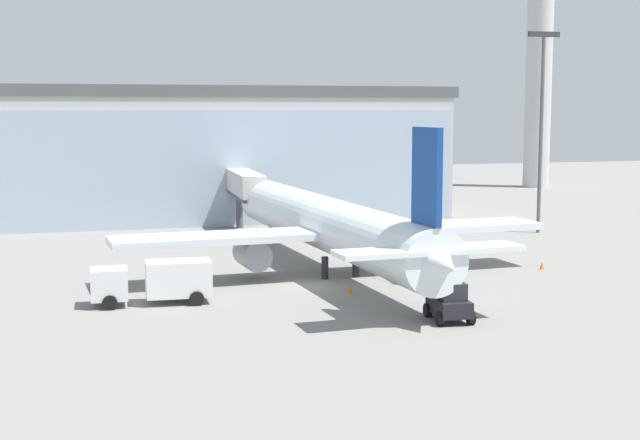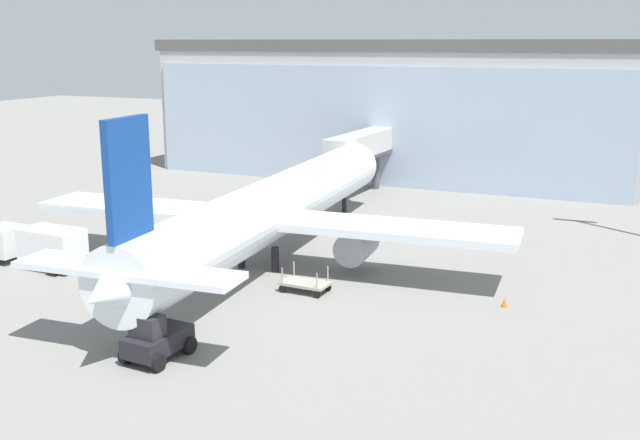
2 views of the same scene
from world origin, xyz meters
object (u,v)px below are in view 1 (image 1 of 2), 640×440
Objects in this scene: jet_bridge at (245,187)px; control_tower at (540,35)px; airplane at (330,226)px; safety_cone_nose at (350,288)px; baggage_cart at (414,275)px; safety_cone_wingtip at (542,266)px; pushback_tug at (450,304)px; catering_truck at (156,281)px; apron_light_mast at (542,115)px.

control_tower reaches higher than jet_bridge.
airplane reaches higher than safety_cone_nose.
airplane is 7.43m from baggage_cart.
safety_cone_wingtip is (15.81, -2.93, -3.23)m from airplane.
baggage_cart is at bearing -169.84° from safety_cone_wingtip.
catering_truck is at bearing 64.61° from pushback_tug.
control_tower is 95.93m from catering_truck.
airplane reaches higher than baggage_cart.
apron_light_mast is (27.60, -7.09, 6.83)m from jet_bridge.
jet_bridge is 0.29× the size of airplane.
safety_cone_nose is at bearing -139.79° from apron_light_mast.
safety_cone_wingtip is at bearing 14.51° from safety_cone_nose.
control_tower is at bearing 61.06° from apron_light_mast.
safety_cone_nose is (-26.32, -22.24, -11.13)m from apron_light_mast.
baggage_cart is 5.88m from safety_cone_nose.
control_tower reaches higher than airplane.
catering_truck is (-13.32, -7.21, -2.04)m from airplane.
apron_light_mast is 2.61× the size of catering_truck.
apron_light_mast is 0.49× the size of airplane.
safety_cone_wingtip is (11.14, 2.00, -0.23)m from baggage_cart.
jet_bridge is 3.46× the size of pushback_tug.
pushback_tug is at bearing -126.58° from apron_light_mast.
jet_bridge is at bearing 92.51° from safety_cone_nose.
jet_bridge reaches higher than safety_cone_nose.
apron_light_mast is (-25.29, -45.72, -11.60)m from control_tower.
baggage_cart is (6.70, -27.05, -4.07)m from jet_bridge.
apron_light_mast is at bearing -31.91° from pushback_tug.
baggage_cart is 5.23× the size of safety_cone_nose.
baggage_cart is (-20.91, -19.96, -10.90)m from apron_light_mast.
airplane is at bearing -149.24° from catering_truck.
jet_bridge reaches higher than safety_cone_wingtip.
catering_truck is at bearing -171.64° from safety_cone_wingtip.
baggage_cart is 11.32m from safety_cone_wingtip.
control_tower is 83.39m from baggage_cart.
jet_bridge is 31.05m from safety_cone_wingtip.
airplane is 5.37× the size of catering_truck.
pushback_tug is 18.97m from safety_cone_wingtip.
safety_cone_wingtip is at bearing -118.83° from control_tower.
safety_cone_wingtip is at bearing -40.59° from pushback_tug.
control_tower is 81.60m from airplane.
airplane is 72.05× the size of safety_cone_wingtip.
safety_cone_wingtip is (13.47, 13.35, -0.70)m from pushback_tug.
apron_light_mast is 45.90m from catering_truck.
safety_cone_nose is at bearing -175.06° from jet_bridge.
control_tower is at bearing 61.17° from safety_cone_wingtip.
catering_truck is 18.10m from pushback_tug.
safety_cone_wingtip is at bearing -104.09° from airplane.
catering_truck is 13.42× the size of safety_cone_nose.
control_tower is 53.52m from apron_light_mast.
jet_bridge is 22.24m from airplane.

